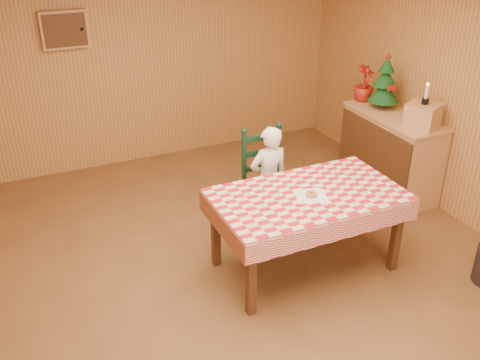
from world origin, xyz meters
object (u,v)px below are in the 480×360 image
object	(u,v)px
crate	(423,116)
dining_table	(307,202)
christmas_tree	(385,84)
shelf_unit	(390,153)
seated_child	(269,180)
ladder_chair	(266,183)

from	to	relation	value
crate	dining_table	bearing A→B (deg)	-163.05
dining_table	christmas_tree	bearing A→B (deg)	34.81
christmas_tree	shelf_unit	bearing A→B (deg)	-91.98
shelf_unit	christmas_tree	size ratio (longest dim) A/B	2.00
seated_child	dining_table	bearing A→B (deg)	90.00
dining_table	crate	bearing A→B (deg)	16.95
dining_table	shelf_unit	distance (m)	1.90
seated_child	crate	xyz separation A→B (m)	(1.66, -0.22, 0.49)
shelf_unit	ladder_chair	bearing A→B (deg)	-175.85
dining_table	shelf_unit	size ratio (longest dim) A/B	1.34
ladder_chair	christmas_tree	bearing A→B (deg)	12.53
ladder_chair	shelf_unit	world-z (taller)	ladder_chair
seated_child	crate	bearing A→B (deg)	172.37
seated_child	crate	world-z (taller)	crate
shelf_unit	christmas_tree	bearing A→B (deg)	88.02
seated_child	christmas_tree	size ratio (longest dim) A/B	1.81
dining_table	crate	world-z (taller)	crate
shelf_unit	crate	size ratio (longest dim) A/B	4.13
dining_table	shelf_unit	world-z (taller)	shelf_unit
seated_child	christmas_tree	bearing A→B (deg)	-165.61
ladder_chair	seated_child	bearing A→B (deg)	-90.00
dining_table	seated_child	size ratio (longest dim) A/B	1.47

